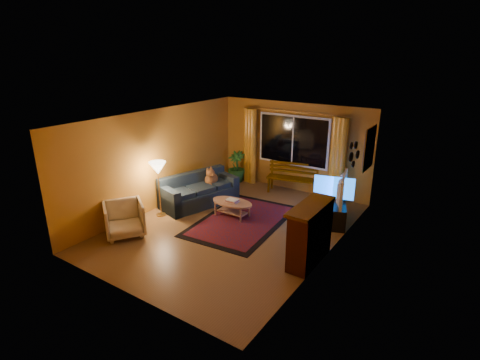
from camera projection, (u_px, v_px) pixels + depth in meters
The scene contains 22 objects.
floor at pixel (233, 227), 8.57m from camera, with size 4.50×6.00×0.02m, color brown.
ceiling at pixel (232, 117), 7.75m from camera, with size 4.50×6.00×0.02m, color white.
wall_back at pixel (293, 147), 10.52m from camera, with size 4.50×0.02×2.50m, color #C58229.
wall_left at pixel (158, 159), 9.35m from camera, with size 0.02×6.00×2.50m, color #C58229.
wall_right at pixel (332, 196), 6.97m from camera, with size 0.02×6.00×2.50m, color #C58229.
window at pixel (293, 141), 10.41m from camera, with size 2.00×0.02×1.30m, color black.
curtain_rod at pixel (293, 112), 10.11m from camera, with size 0.03×0.03×3.20m, color #BF8C3F.
curtain_left at pixel (250, 146), 11.17m from camera, with size 0.36×0.36×2.24m, color #F8A826.
curtain_right at pixel (338, 160), 9.75m from camera, with size 0.36×0.36×2.24m, color #F8A826.
bench at pixel (292, 186), 10.53m from camera, with size 1.44×0.42×0.43m, color #4F2D00.
potted_plant at pixel (236, 167), 11.43m from camera, with size 0.53×0.53×0.94m, color #235B1E.
sofa at pixel (199, 190), 9.70m from camera, with size 0.86×2.00×0.81m, color #1B2730.
dog at pixel (211, 177), 9.94m from camera, with size 0.33×0.46×0.50m, color #94572A, non-canonical shape.
armchair at pixel (124, 217), 8.07m from camera, with size 0.80×0.75×0.82m, color #D1BA8E.
floor_lamp at pixel (159, 190), 8.95m from camera, with size 0.22×0.22×1.35m, color #BF8C3F.
rug at pixel (242, 221), 8.86m from camera, with size 1.80×2.85×0.02m, color #770D00.
coffee_table at pixel (232, 209), 9.05m from camera, with size 1.06×1.06×0.39m, color #AA7759.
tv_console at pixel (336, 212), 8.77m from camera, with size 0.40×1.19×0.50m, color black.
television at pixel (338, 189), 8.58m from camera, with size 1.15×0.15×0.66m, color black.
fireplace at pixel (310, 235), 7.00m from camera, with size 0.40×1.20×1.10m, color maroon.
mirror_cluster at pixel (354, 152), 7.84m from camera, with size 0.06×0.60×0.56m, color black, non-canonical shape.
painting at pixel (369, 148), 8.79m from camera, with size 0.04×0.76×0.96m, color #D4582C.
Camera 1 is at (4.45, -6.34, 3.82)m, focal length 28.00 mm.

